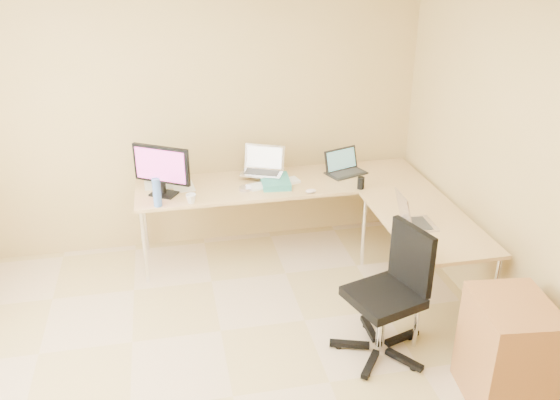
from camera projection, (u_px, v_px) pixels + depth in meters
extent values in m
plane|color=#CBB290|center=(233.00, 397.00, 3.92)|extent=(4.50, 4.50, 0.00)
plane|color=tan|center=(196.00, 114.00, 5.38)|extent=(4.50, 0.00, 4.50)
plane|color=tan|center=(551.00, 193.00, 3.76)|extent=(0.00, 4.50, 4.50)
cube|color=tan|center=(282.00, 217.00, 5.55)|extent=(2.65, 0.70, 0.73)
cube|color=tan|center=(423.00, 259.00, 4.84)|extent=(0.70, 1.30, 0.73)
cube|color=black|center=(162.00, 171.00, 5.04)|extent=(0.54, 0.42, 0.45)
cube|color=teal|center=(275.00, 181.00, 5.33)|extent=(0.28, 0.36, 0.06)
cube|color=silver|center=(262.00, 161.00, 5.37)|extent=(0.46, 0.41, 0.24)
cube|color=black|center=(346.00, 162.00, 5.52)|extent=(0.43, 0.38, 0.23)
cube|color=white|center=(274.00, 184.00, 5.33)|extent=(0.50, 0.24, 0.02)
ellipsoid|color=beige|center=(311.00, 191.00, 5.16)|extent=(0.10, 0.06, 0.04)
imported|color=white|center=(191.00, 199.00, 4.96)|extent=(0.10, 0.10, 0.08)
cylinder|color=silver|center=(245.00, 189.00, 5.22)|extent=(0.14, 0.14, 0.03)
cylinder|color=#4970C0|center=(157.00, 192.00, 4.87)|extent=(0.08, 0.08, 0.25)
cube|color=white|center=(183.00, 186.00, 5.29)|extent=(0.21, 0.28, 0.01)
cube|color=silver|center=(158.00, 181.00, 5.29)|extent=(0.25, 0.19, 0.09)
cylinder|color=silver|center=(171.00, 169.00, 5.34)|extent=(0.20, 0.20, 0.26)
cylinder|color=black|center=(361.00, 183.00, 5.23)|extent=(0.08, 0.08, 0.11)
cube|color=silver|center=(417.00, 212.00, 4.55)|extent=(0.35, 0.28, 0.23)
cube|color=black|center=(384.00, 294.00, 4.14)|extent=(0.74, 0.74, 0.99)
cube|color=brown|center=(506.00, 354.00, 3.77)|extent=(0.52, 0.61, 0.78)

